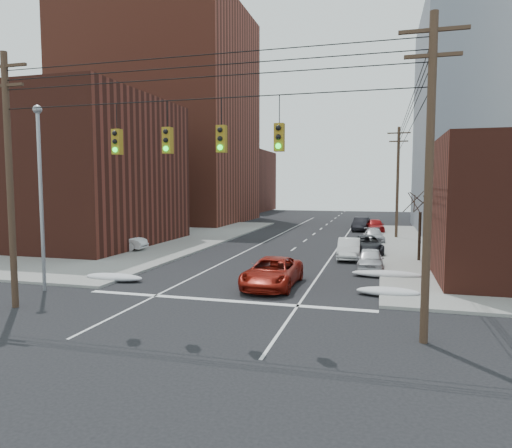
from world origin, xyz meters
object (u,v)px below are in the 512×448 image
Objects in this scene: parked_car_d at (374,236)px; parked_car_e at (375,225)px; parked_car_c at (367,245)px; lot_car_b at (156,229)px; parked_car_a at (370,260)px; red_pickup at (272,272)px; parked_car_f at (361,224)px; lot_car_d at (122,228)px; parked_car_b at (349,249)px; lot_car_c at (82,239)px; lot_car_a at (119,241)px.

parked_car_e reaches higher than parked_car_d.
lot_car_b is at bearing 161.53° from parked_car_c.
lot_car_b is at bearing 148.94° from parked_car_a.
red_pickup is at bearing -105.29° from parked_car_e.
lot_car_d is (-23.58, -12.58, 0.15)m from parked_car_f.
parked_car_e is (0.00, 23.84, 0.07)m from parked_car_a.
parked_car_b is at bearing 109.23° from parked_car_a.
parked_car_d is (4.89, 20.53, -0.14)m from red_pickup.
lot_car_b is (-21.25, -2.31, 0.32)m from parked_car_d.
parked_car_e is 31.24m from lot_car_c.
parked_car_b is at bearing -84.92° from parked_car_f.
lot_car_b is (-21.25, 12.18, 0.25)m from parked_car_a.
parked_car_d is (0.00, 14.49, -0.07)m from parked_car_a.
parked_car_a is 0.95× the size of parked_car_d.
lot_car_a is (-18.04, -1.37, 0.13)m from parked_car_b.
lot_car_b is (-19.65, 7.89, 0.20)m from parked_car_b.
lot_car_c is at bearing -173.74° from parked_car_c.
parked_car_e is 0.79× the size of lot_car_b.
parked_car_d is at bearing -64.65° from lot_car_a.
parked_car_a is 24.97m from parked_car_f.
parked_car_c is (4.50, 13.15, -0.06)m from red_pickup.
red_pickup reaches higher than parked_car_d.
lot_car_a is at bearing -139.19° from parked_car_e.
parked_car_a reaches higher than parked_car_d.
lot_car_c is (-3.35, -0.23, 0.05)m from lot_car_a.
parked_car_c is 16.75m from parked_car_e.
red_pickup is 30.29m from parked_car_e.
parked_car_d is at bearing -76.20° from parked_car_f.
parked_car_d is at bearing -64.05° from lot_car_b.
parked_car_c is 1.10× the size of lot_car_d.
lot_car_d reaches higher than red_pickup.
parked_car_e is 24.24m from lot_car_b.
parked_car_f reaches higher than parked_car_d.
parked_car_c is at bearing -81.81° from lot_car_d.
parked_car_a is 0.90× the size of parked_car_e.
lot_car_c is at bearing -170.64° from lot_car_b.
parked_car_f is at bearing 92.63° from parked_car_d.
lot_car_b reaches higher than parked_car_e.
parked_car_b is at bearing -118.06° from parked_car_c.
lot_car_b reaches higher than lot_car_d.
lot_car_b is at bearing -27.30° from lot_car_c.
red_pickup is 1.16× the size of parked_car_f.
lot_car_a reaches higher than parked_car_d.
lot_car_d reaches higher than parked_car_f.
lot_car_b is (-19.65, -12.74, 0.16)m from parked_car_f.
lot_car_c reaches higher than parked_car_c.
red_pickup is at bearing -132.68° from lot_car_c.
lot_car_d is at bearing 152.65° from parked_car_a.
parked_car_a is at bearing -103.60° from lot_car_a.
lot_car_d is at bearing 178.77° from parked_car_d.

